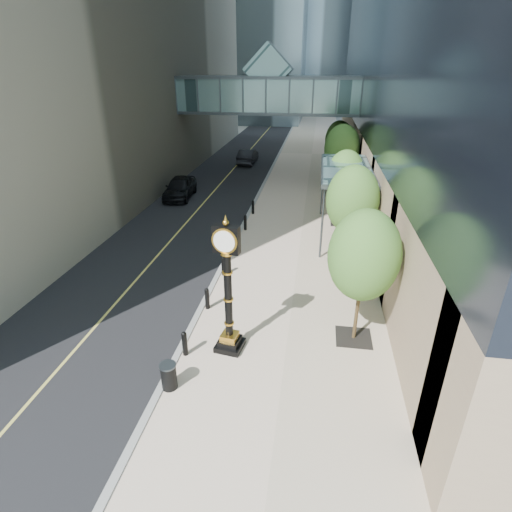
{
  "coord_description": "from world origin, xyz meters",
  "views": [
    {
      "loc": [
        1.71,
        -10.39,
        9.83
      ],
      "look_at": [
        -0.64,
        4.98,
        2.42
      ],
      "focal_mm": 28.0,
      "sensor_mm": 36.0,
      "label": 1
    }
  ],
  "objects_px": {
    "car_near": "(180,187)",
    "car_far": "(248,156)",
    "street_clock": "(228,297)",
    "pedestrian": "(347,234)",
    "trash_bin": "(169,377)"
  },
  "relations": [
    {
      "from": "pedestrian",
      "to": "street_clock",
      "type": "bearing_deg",
      "value": 80.45
    },
    {
      "from": "street_clock",
      "to": "car_far",
      "type": "xyz_separation_m",
      "value": [
        -4.8,
        32.06,
        -1.53
      ]
    },
    {
      "from": "car_far",
      "to": "trash_bin",
      "type": "bearing_deg",
      "value": 96.7
    },
    {
      "from": "car_near",
      "to": "car_far",
      "type": "distance_m",
      "value": 13.89
    },
    {
      "from": "trash_bin",
      "to": "car_far",
      "type": "bearing_deg",
      "value": 95.38
    },
    {
      "from": "street_clock",
      "to": "car_far",
      "type": "height_order",
      "value": "street_clock"
    },
    {
      "from": "street_clock",
      "to": "pedestrian",
      "type": "relative_size",
      "value": 3.2
    },
    {
      "from": "pedestrian",
      "to": "car_far",
      "type": "relative_size",
      "value": 0.34
    },
    {
      "from": "car_near",
      "to": "car_far",
      "type": "bearing_deg",
      "value": 72.08
    },
    {
      "from": "pedestrian",
      "to": "car_far",
      "type": "distance_m",
      "value": 23.7
    },
    {
      "from": "pedestrian",
      "to": "car_near",
      "type": "height_order",
      "value": "car_near"
    },
    {
      "from": "street_clock",
      "to": "trash_bin",
      "type": "distance_m",
      "value": 3.36
    },
    {
      "from": "trash_bin",
      "to": "car_far",
      "type": "relative_size",
      "value": 0.19
    },
    {
      "from": "street_clock",
      "to": "car_near",
      "type": "height_order",
      "value": "street_clock"
    },
    {
      "from": "trash_bin",
      "to": "car_far",
      "type": "distance_m",
      "value": 34.57
    }
  ]
}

